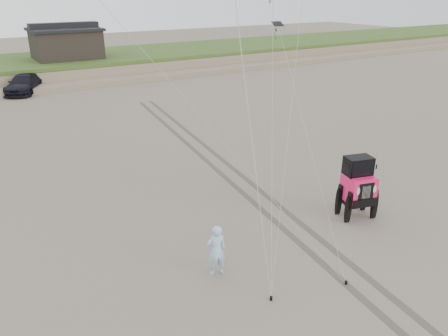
{
  "coord_description": "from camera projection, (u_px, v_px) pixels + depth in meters",
  "views": [
    {
      "loc": [
        -8.36,
        -8.2,
        8.05
      ],
      "look_at": [
        -1.3,
        3.0,
        2.6
      ],
      "focal_mm": 35.0,
      "sensor_mm": 36.0,
      "label": 1
    }
  ],
  "objects": [
    {
      "name": "stake_main",
      "position": [
        271.0,
        298.0,
        12.15
      ],
      "size": [
        0.08,
        0.08,
        0.12
      ],
      "primitive_type": "cylinder",
      "color": "black",
      "rests_on": "ground"
    },
    {
      "name": "tire_tracks",
      "position": [
        227.0,
        171.0,
        20.84
      ],
      "size": [
        5.22,
        29.74,
        0.01
      ],
      "color": "#4C443D",
      "rests_on": "ground"
    },
    {
      "name": "dune_ridge",
      "position": [
        47.0,
        69.0,
        42.62
      ],
      "size": [
        160.0,
        14.25,
        1.73
      ],
      "color": "#7A6B54",
      "rests_on": "ground"
    },
    {
      "name": "ground",
      "position": [
        310.0,
        267.0,
        13.6
      ],
      "size": [
        160.0,
        160.0,
        0.0
      ],
      "primitive_type": "plane",
      "color": "#6B6054",
      "rests_on": "ground"
    },
    {
      "name": "jeep",
      "position": [
        357.0,
        194.0,
        16.31
      ],
      "size": [
        3.48,
        5.47,
        1.89
      ],
      "primitive_type": null,
      "rotation": [
        0.0,
        0.0,
        -0.27
      ],
      "color": "#FE1C61",
      "rests_on": "ground"
    },
    {
      "name": "cabin",
      "position": [
        66.0,
        42.0,
        42.3
      ],
      "size": [
        6.4,
        5.4,
        3.35
      ],
      "color": "black",
      "rests_on": "dune_ridge"
    },
    {
      "name": "man",
      "position": [
        216.0,
        250.0,
        13.0
      ],
      "size": [
        0.67,
        0.51,
        1.66
      ],
      "primitive_type": "imported",
      "rotation": [
        0.0,
        0.0,
        2.94
      ],
      "color": "#8EB3DC",
      "rests_on": "ground"
    },
    {
      "name": "stake_aux",
      "position": [
        346.0,
        283.0,
        12.8
      ],
      "size": [
        0.08,
        0.08,
        0.12
      ],
      "primitive_type": "cylinder",
      "color": "black",
      "rests_on": "ground"
    },
    {
      "name": "truck_c",
      "position": [
        24.0,
        84.0,
        36.2
      ],
      "size": [
        4.26,
        5.53,
        1.49
      ],
      "primitive_type": "imported",
      "rotation": [
        0.0,
        0.0,
        -0.49
      ],
      "color": "black",
      "rests_on": "ground"
    }
  ]
}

